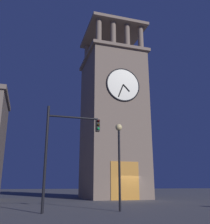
% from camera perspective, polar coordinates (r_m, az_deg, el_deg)
% --- Properties ---
extents(ground_plane, '(200.00, 200.00, 0.00)m').
position_cam_1_polar(ground_plane, '(28.01, 6.41, -18.89)').
color(ground_plane, '#4C4C51').
extents(clocktower, '(7.50, 8.47, 25.63)m').
position_cam_1_polar(clocktower, '(33.22, 1.72, -1.74)').
color(clocktower, gray).
rests_on(clocktower, ground_plane).
extents(traffic_signal_near, '(3.30, 0.41, 6.16)m').
position_cam_1_polar(traffic_signal_near, '(15.72, -9.18, -6.60)').
color(traffic_signal_near, black).
rests_on(traffic_signal_near, ground_plane).
extents(street_lamp, '(0.44, 0.44, 5.34)m').
position_cam_1_polar(street_lamp, '(16.51, 3.14, -8.20)').
color(street_lamp, black).
rests_on(street_lamp, ground_plane).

